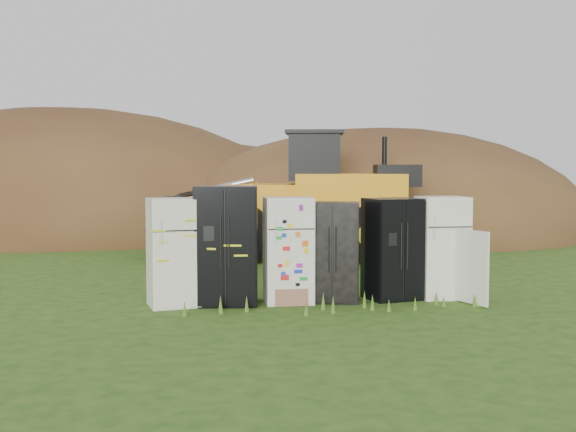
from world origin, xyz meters
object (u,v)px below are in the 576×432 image
(fridge_dark_mid, at_px, (333,252))
(fridge_sticker, at_px, (288,250))
(fridge_open_door, at_px, (442,247))
(fridge_black_side, at_px, (226,245))
(fridge_leftmost, at_px, (173,252))
(fridge_black_right, at_px, (393,249))
(wheel_loader, at_px, (283,194))

(fridge_dark_mid, bearing_deg, fridge_sticker, -162.96)
(fridge_sticker, distance_m, fridge_open_door, 2.75)
(fridge_black_side, xyz_separation_m, fridge_open_door, (3.79, -0.08, -0.10))
(fridge_leftmost, relative_size, fridge_sticker, 1.00)
(fridge_black_right, bearing_deg, fridge_dark_mid, 169.70)
(fridge_sticker, distance_m, fridge_black_right, 1.85)
(fridge_dark_mid, xyz_separation_m, wheel_loader, (0.13, 5.92, 0.75))
(fridge_leftmost, height_order, fridge_black_side, fridge_black_side)
(fridge_leftmost, relative_size, fridge_dark_mid, 1.05)
(fridge_dark_mid, bearing_deg, fridge_leftmost, -164.44)
(fridge_sticker, relative_size, fridge_dark_mid, 1.05)
(fridge_sticker, relative_size, fridge_open_door, 1.00)
(fridge_black_side, bearing_deg, fridge_black_right, 7.33)
(wheel_loader, bearing_deg, fridge_leftmost, -103.08)
(fridge_dark_mid, bearing_deg, fridge_black_side, -165.30)
(fridge_dark_mid, relative_size, fridge_open_door, 0.95)
(fridge_black_side, bearing_deg, fridge_sticker, 4.87)
(fridge_leftmost, distance_m, fridge_open_door, 4.67)
(fridge_dark_mid, xyz_separation_m, fridge_open_door, (1.96, -0.03, 0.04))
(fridge_dark_mid, height_order, fridge_black_right, fridge_black_right)
(fridge_open_door, bearing_deg, fridge_black_side, -178.71)
(fridge_open_door, xyz_separation_m, wheel_loader, (-1.82, 5.95, 0.71))
(fridge_black_side, xyz_separation_m, fridge_sticker, (1.04, -0.06, -0.10))
(fridge_sticker, bearing_deg, fridge_black_right, 2.60)
(fridge_black_right, xyz_separation_m, fridge_open_door, (0.90, -0.03, 0.01))
(fridge_leftmost, height_order, fridge_black_right, fridge_leftmost)
(fridge_dark_mid, distance_m, wheel_loader, 5.96)
(fridge_sticker, height_order, wheel_loader, wheel_loader)
(fridge_leftmost, relative_size, fridge_black_right, 1.02)
(fridge_sticker, bearing_deg, fridge_leftmost, -179.25)
(wheel_loader, bearing_deg, fridge_sticker, -86.08)
(fridge_black_side, bearing_deg, fridge_open_door, 7.05)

